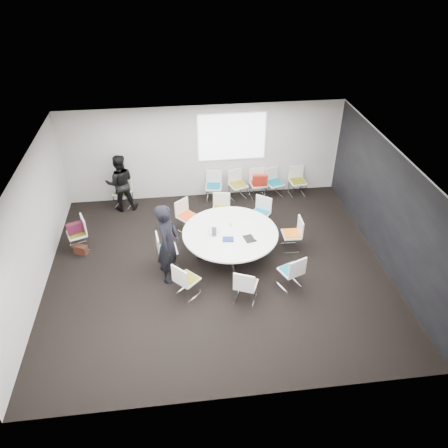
{
  "coord_description": "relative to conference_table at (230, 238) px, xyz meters",
  "views": [
    {
      "loc": [
        -0.83,
        -8.0,
        6.85
      ],
      "look_at": [
        0.2,
        0.4,
        1.0
      ],
      "focal_mm": 35.0,
      "sensor_mm": 36.0,
      "label": 1
    }
  ],
  "objects": [
    {
      "name": "person_main",
      "position": [
        -1.48,
        -0.61,
        0.43
      ],
      "size": [
        0.67,
        0.82,
        1.96
      ],
      "primitive_type": "imported",
      "rotation": [
        0.0,
        0.0,
        1.26
      ],
      "color": "black",
      "rests_on": "ground"
    },
    {
      "name": "papers_right",
      "position": [
        0.52,
        0.26,
        0.18
      ],
      "size": [
        0.37,
        0.33,
        0.0
      ],
      "primitive_type": "cube",
      "rotation": [
        0.0,
        0.0,
        0.53
      ],
      "color": "white",
      "rests_on": "conference_table"
    },
    {
      "name": "tablet_folio",
      "position": [
        -0.09,
        -0.3,
        0.19
      ],
      "size": [
        0.28,
        0.23,
        0.03
      ],
      "primitive_type": "cube",
      "rotation": [
        0.0,
        0.0,
        -0.13
      ],
      "color": "navy",
      "rests_on": "conference_table"
    },
    {
      "name": "chair_back_d",
      "position": [
        1.7,
        2.72,
        -0.27
      ],
      "size": [
        0.59,
        0.58,
        0.88
      ],
      "rotation": [
        0.0,
        0.0,
        3.49
      ],
      "color": "silver",
      "rests_on": "ground"
    },
    {
      "name": "red_jacket",
      "position": [
        1.21,
        2.51,
        0.15
      ],
      "size": [
        0.45,
        0.2,
        0.36
      ],
      "primitive_type": "cube",
      "rotation": [
        0.17,
        0.0,
        -0.09
      ],
      "color": "#A62314",
      "rests_on": "chair_back_c"
    },
    {
      "name": "notebook_black",
      "position": [
        0.4,
        -0.33,
        0.19
      ],
      "size": [
        0.28,
        0.34,
        0.02
      ],
      "primitive_type": "cube",
      "rotation": [
        0.0,
        0.0,
        0.21
      ],
      "color": "black",
      "rests_on": "conference_table"
    },
    {
      "name": "laptop",
      "position": [
        -0.35,
        0.04,
        0.19
      ],
      "size": [
        0.27,
        0.38,
        0.03
      ],
      "primitive_type": "imported",
      "rotation": [
        0.0,
        0.0,
        1.47
      ],
      "color": "#333338",
      "rests_on": "conference_table"
    },
    {
      "name": "chair_ring_a",
      "position": [
        1.58,
        0.12,
        -0.27
      ],
      "size": [
        0.46,
        0.47,
        0.88
      ],
      "rotation": [
        0.0,
        0.0,
        1.55
      ],
      "color": "silver",
      "rests_on": "ground"
    },
    {
      "name": "chair_back_b",
      "position": [
        0.6,
        2.73,
        -0.27
      ],
      "size": [
        0.59,
        0.58,
        0.88
      ],
      "rotation": [
        0.0,
        0.0,
        3.49
      ],
      "color": "silver",
      "rests_on": "ground"
    },
    {
      "name": "chair_back_c",
      "position": [
        1.21,
        2.73,
        -0.27
      ],
      "size": [
        0.5,
        0.49,
        0.88
      ],
      "rotation": [
        0.0,
        0.0,
        3.24
      ],
      "color": "silver",
      "rests_on": "ground"
    },
    {
      "name": "papers_front",
      "position": [
        0.81,
        -0.21,
        0.18
      ],
      "size": [
        0.34,
        0.28,
        0.0
      ],
      "primitive_type": "cube",
      "rotation": [
        0.0,
        0.0,
        0.26
      ],
      "color": "white",
      "rests_on": "conference_table"
    },
    {
      "name": "chair_ring_c",
      "position": [
        -0.05,
        1.43,
        -0.27
      ],
      "size": [
        0.53,
        0.52,
        0.88
      ],
      "rotation": [
        0.0,
        0.0,
        2.97
      ],
      "color": "silver",
      "rests_on": "ground"
    },
    {
      "name": "person_back",
      "position": [
        -2.78,
        2.57,
        0.29
      ],
      "size": [
        0.88,
        0.72,
        1.68
      ],
      "primitive_type": "imported",
      "rotation": [
        0.0,
        0.0,
        3.24
      ],
      "color": "black",
      "rests_on": "ground"
    },
    {
      "name": "conference_table",
      "position": [
        0.0,
        0.0,
        0.0
      ],
      "size": [
        2.31,
        2.31,
        0.73
      ],
      "color": "silver",
      "rests_on": "ground"
    },
    {
      "name": "chair_back_a",
      "position": [
        -0.12,
        2.73,
        -0.27
      ],
      "size": [
        0.53,
        0.52,
        0.88
      ],
      "rotation": [
        0.0,
        0.0,
        2.97
      ],
      "color": "silver",
      "rests_on": "ground"
    },
    {
      "name": "room_shell",
      "position": [
        -0.26,
        -0.43,
        0.85
      ],
      "size": [
        8.08,
        7.08,
        2.88
      ],
      "color": "black",
      "rests_on": "ground"
    },
    {
      "name": "brown_bag",
      "position": [
        -3.71,
        0.55,
        -0.43
      ],
      "size": [
        0.39,
        0.29,
        0.24
      ],
      "primitive_type": "cube",
      "rotation": [
        0.0,
        0.0,
        -0.41
      ],
      "color": "#371A11",
      "rests_on": "ground"
    },
    {
      "name": "phone",
      "position": [
        0.5,
        -0.43,
        0.18
      ],
      "size": [
        0.15,
        0.11,
        0.01
      ],
      "primitive_type": "cube",
      "rotation": [
        0.0,
        0.0,
        0.29
      ],
      "color": "black",
      "rests_on": "conference_table"
    },
    {
      "name": "laptop_lid",
      "position": [
        -0.48,
        -0.01,
        0.31
      ],
      "size": [
        0.04,
        0.3,
        0.22
      ],
      "primitive_type": "cube",
      "rotation": [
        0.0,
        0.0,
        1.66
      ],
      "color": "silver",
      "rests_on": "conference_table"
    },
    {
      "name": "chair_ring_g",
      "position": [
        0.13,
        -1.57,
        -0.27
      ],
      "size": [
        0.6,
        0.59,
        0.88
      ],
      "rotation": [
        0.0,
        0.0,
        5.88
      ],
      "color": "silver",
      "rests_on": "ground"
    },
    {
      "name": "projection_screen",
      "position": [
        0.45,
        3.03,
        1.3
      ],
      "size": [
        1.9,
        0.03,
        1.35
      ],
      "primitive_type": "cube",
      "color": "white",
      "rests_on": "room_shell"
    },
    {
      "name": "chair_spare_left",
      "position": [
        -3.76,
        0.79,
        -0.27
      ],
      "size": [
        0.58,
        0.59,
        0.88
      ],
      "rotation": [
        0.0,
        0.0,
        1.94
      ],
      "color": "silver",
      "rests_on": "ground"
    },
    {
      "name": "cup",
      "position": [
        0.05,
        0.28,
        0.23
      ],
      "size": [
        0.08,
        0.08,
        0.09
      ],
      "primitive_type": "cylinder",
      "color": "white",
      "rests_on": "conference_table"
    },
    {
      "name": "chair_ring_f",
      "position": [
        -1.13,
        -1.25,
        -0.27
      ],
      "size": [
        0.64,
        0.64,
        0.88
      ],
      "rotation": [
        0.0,
        0.0,
        5.47
      ],
      "color": "silver",
      "rests_on": "ground"
    },
    {
      "name": "maroon_bag",
      "position": [
        -3.77,
        0.79,
        0.07
      ],
      "size": [
        0.42,
        0.29,
        0.28
      ],
      "primitive_type": "cube",
      "rotation": [
        0.0,
        0.0,
        0.43
      ],
      "color": "#491326",
      "rests_on": "chair_spare_left"
    },
    {
      "name": "chair_ring_h",
      "position": [
        1.21,
        -1.25,
        -0.27
      ],
      "size": [
        0.6,
        0.59,
        0.88
      ],
      "rotation": [
        0.0,
        0.0,
        6.68
      ],
      "color": "silver",
      "rests_on": "ground"
    },
    {
      "name": "chair_back_e",
      "position": [
        2.42,
        2.73,
        -0.27
      ],
      "size": [
        0.5,
        0.49,
        0.88
      ],
      "rotation": [
        0.0,
        0.0,
        3.23
      ],
      "color": "silver",
      "rests_on": "ground"
    },
    {
      "name": "chair_ring_d",
      "position": [
        -0.99,
        1.24,
        -0.27
      ],
      "size": [
        0.64,
        0.64,
        0.88
      ],
      "rotation": [
        0.0,
        0.0,
        3.85
      ],
      "color": "silver",
      "rests_on": "ground"
    },
    {
      "name": "chair_ring_e",
      "position": [
        -1.54,
        -0.14,
        -0.27
      ],
      "size": [
        0.51,
        0.52,
        0.88
      ],
      "rotation": [
        0.0,
        0.0,
        4.85
      ],
      "color": "silver",
      "rests_on": "ground"
    },
    {
      "name": "chair_ring_b",
      "position": [
        0.96,
        1.13,
        -0.27
      ],
      "size": [
        0.64,
        0.63,
        0.88
      ],
      "rotation": [
        0.0,
        0.0,
        2.5
      ],
      "color": "silver",
      "rests_on": "ground"
    },
    {
      "name": "chair_person_back",
      "position": [
        -2.77,
        2.73,
        -0.27
      ],
      "size": [
        0.6,
        0.59,
        0.88
      ],
      "rotation": [
        0.0,
        0.0,
        2.75
      ],
      "color": "silver",
      "rests_on": "ground"
    }
  ]
}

